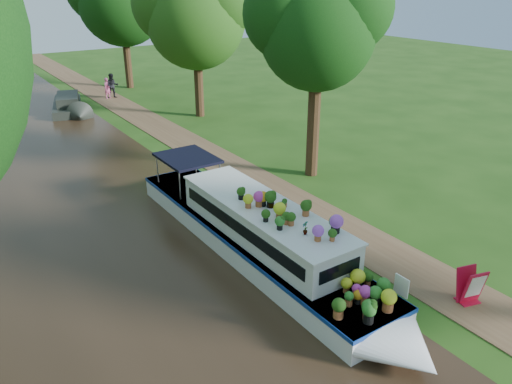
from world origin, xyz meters
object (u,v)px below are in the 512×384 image
Objects in this scene: sandwich_board at (470,287)px; second_boat at (68,105)px; plant_boat at (263,235)px; pedestrian_pink at (107,88)px; pedestrian_dark at (113,86)px.

second_boat is at bearing 112.21° from sandwich_board.
plant_boat is 9.03× the size of pedestrian_pink.
second_boat is 4.18× the size of pedestrian_pink.
pedestrian_dark is (0.44, 30.01, 0.43)m from sandwich_board.
sandwich_board is 30.02m from pedestrian_dark.
pedestrian_pink is at bearing 49.93° from second_boat.
pedestrian_pink is 0.40m from pedestrian_dark.
plant_boat reaches higher than pedestrian_pink.
pedestrian_pink reaches higher than sandwich_board.
plant_boat is 2.16× the size of second_boat.
second_boat is 4.47m from pedestrian_dark.
plant_boat is 6.16m from sandwich_board.
plant_boat is at bearing -116.96° from pedestrian_pink.
pedestrian_dark reaches higher than second_boat.
plant_boat is at bearing -73.96° from second_boat.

